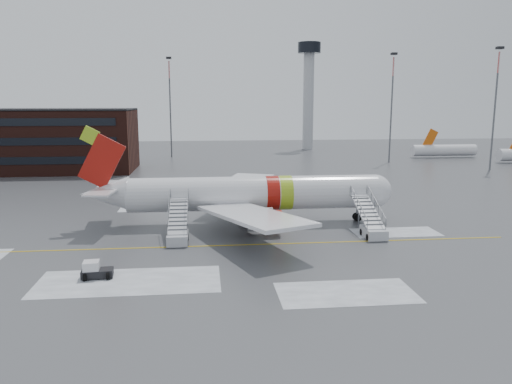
{
  "coord_description": "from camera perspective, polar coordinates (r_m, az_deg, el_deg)",
  "views": [
    {
      "loc": [
        -0.1,
        -47.36,
        13.67
      ],
      "look_at": [
        5.49,
        5.48,
        4.0
      ],
      "focal_mm": 35.0,
      "sensor_mm": 36.0,
      "label": 1
    }
  ],
  "objects": [
    {
      "name": "light_mast_far_ne",
      "position": [
        117.18,
        15.26,
        10.04
      ],
      "size": [
        1.2,
        1.2,
        24.25
      ],
      "color": "#595B60",
      "rests_on": "ground"
    },
    {
      "name": "airliner",
      "position": [
        55.99,
        -1.18,
        -0.24
      ],
      "size": [
        35.03,
        32.97,
        11.18
      ],
      "color": "silver",
      "rests_on": "ground"
    },
    {
      "name": "ground",
      "position": [
        49.29,
        -5.71,
        -5.84
      ],
      "size": [
        260.0,
        260.0,
        0.0
      ],
      "primitive_type": "plane",
      "color": "#494C4F",
      "rests_on": "ground"
    },
    {
      "name": "airstair_fwd",
      "position": [
        52.76,
        13.04,
        -3.78
      ],
      "size": [
        2.05,
        7.7,
        3.48
      ],
      "color": "silver",
      "rests_on": "ground"
    },
    {
      "name": "control_tower",
      "position": [
        145.6,
        6.04,
        12.26
      ],
      "size": [
        6.4,
        6.4,
        30.0
      ],
      "color": "#B2B5BA",
      "rests_on": "ground"
    },
    {
      "name": "light_mast_far_e",
      "position": [
        111.67,
        25.69,
        9.4
      ],
      "size": [
        1.2,
        1.2,
        24.25
      ],
      "color": "#595B60",
      "rests_on": "ground"
    },
    {
      "name": "distant_aircraft",
      "position": [
        128.48,
        23.21,
        3.37
      ],
      "size": [
        35.0,
        18.0,
        8.0
      ],
      "primitive_type": null,
      "color": "#D8590C",
      "rests_on": "ground"
    },
    {
      "name": "pushback_tug",
      "position": [
        41.54,
        -17.9,
        -8.53
      ],
      "size": [
        2.5,
        1.96,
        1.37
      ],
      "color": "black",
      "rests_on": "ground"
    },
    {
      "name": "airstair_aft",
      "position": [
        50.0,
        -8.9,
        -4.42
      ],
      "size": [
        2.05,
        7.7,
        3.48
      ],
      "color": "#AFB1B7",
      "rests_on": "ground"
    },
    {
      "name": "light_mast_far_n",
      "position": [
        125.61,
        -9.8,
        10.24
      ],
      "size": [
        1.2,
        1.2,
        24.25
      ],
      "color": "#595B60",
      "rests_on": "ground"
    }
  ]
}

